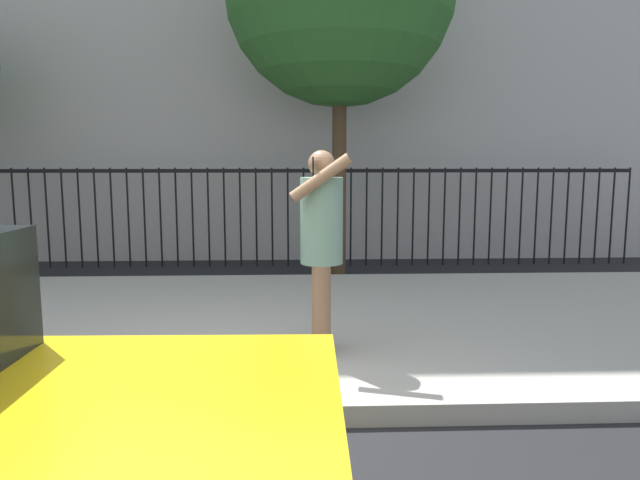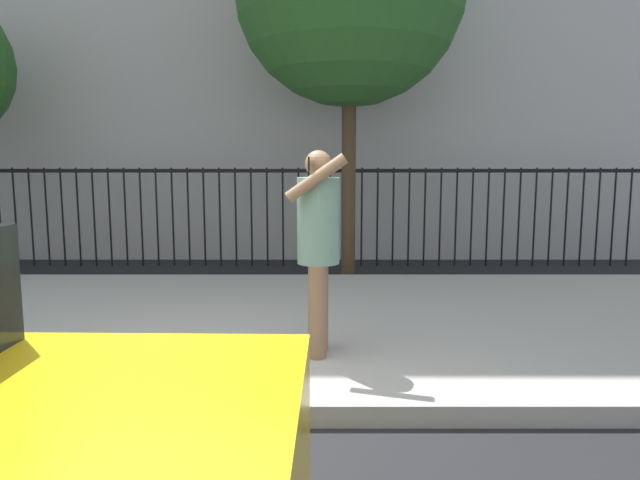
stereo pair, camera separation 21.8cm
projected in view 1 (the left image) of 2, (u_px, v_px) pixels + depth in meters
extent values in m
plane|color=black|center=(218.00, 431.00, 3.80)|extent=(60.00, 60.00, 0.00)
cube|color=#B2ADA3|center=(246.00, 325.00, 5.97)|extent=(28.00, 4.40, 0.15)
cube|color=black|center=(264.00, 171.00, 9.43)|extent=(12.00, 0.04, 0.06)
cylinder|color=black|center=(15.00, 218.00, 9.37)|extent=(0.03, 0.03, 1.60)
cylinder|color=black|center=(31.00, 218.00, 9.38)|extent=(0.03, 0.03, 1.60)
cylinder|color=black|center=(47.00, 218.00, 9.39)|extent=(0.03, 0.03, 1.60)
cylinder|color=black|center=(64.00, 218.00, 9.40)|extent=(0.03, 0.03, 1.60)
cylinder|color=black|center=(80.00, 218.00, 9.41)|extent=(0.03, 0.03, 1.60)
cylinder|color=black|center=(96.00, 218.00, 9.42)|extent=(0.03, 0.03, 1.60)
cylinder|color=black|center=(112.00, 218.00, 9.43)|extent=(0.03, 0.03, 1.60)
cylinder|color=black|center=(128.00, 218.00, 9.44)|extent=(0.03, 0.03, 1.60)
cylinder|color=black|center=(144.00, 218.00, 9.45)|extent=(0.03, 0.03, 1.60)
cylinder|color=black|center=(161.00, 218.00, 9.46)|extent=(0.03, 0.03, 1.60)
cylinder|color=black|center=(177.00, 218.00, 9.47)|extent=(0.03, 0.03, 1.60)
cylinder|color=black|center=(193.00, 218.00, 9.48)|extent=(0.03, 0.03, 1.60)
cylinder|color=black|center=(209.00, 218.00, 9.49)|extent=(0.03, 0.03, 1.60)
cylinder|color=black|center=(225.00, 218.00, 9.50)|extent=(0.03, 0.03, 1.60)
cylinder|color=black|center=(240.00, 218.00, 9.51)|extent=(0.03, 0.03, 1.60)
cylinder|color=black|center=(256.00, 217.00, 9.53)|extent=(0.03, 0.03, 1.60)
cylinder|color=black|center=(272.00, 217.00, 9.54)|extent=(0.03, 0.03, 1.60)
cylinder|color=black|center=(288.00, 217.00, 9.55)|extent=(0.03, 0.03, 1.60)
cylinder|color=black|center=(304.00, 217.00, 9.56)|extent=(0.03, 0.03, 1.60)
cylinder|color=black|center=(319.00, 217.00, 9.57)|extent=(0.03, 0.03, 1.60)
cylinder|color=black|center=(335.00, 217.00, 9.58)|extent=(0.03, 0.03, 1.60)
cylinder|color=black|center=(351.00, 217.00, 9.59)|extent=(0.03, 0.03, 1.60)
cylinder|color=black|center=(366.00, 217.00, 9.60)|extent=(0.03, 0.03, 1.60)
cylinder|color=black|center=(382.00, 217.00, 9.61)|extent=(0.03, 0.03, 1.60)
cylinder|color=black|center=(398.00, 217.00, 9.62)|extent=(0.03, 0.03, 1.60)
cylinder|color=black|center=(413.00, 217.00, 9.63)|extent=(0.03, 0.03, 1.60)
cylinder|color=black|center=(429.00, 217.00, 9.64)|extent=(0.03, 0.03, 1.60)
cylinder|color=black|center=(444.00, 217.00, 9.65)|extent=(0.03, 0.03, 1.60)
cylinder|color=black|center=(459.00, 217.00, 9.66)|extent=(0.03, 0.03, 1.60)
cylinder|color=black|center=(475.00, 217.00, 9.67)|extent=(0.03, 0.03, 1.60)
cylinder|color=black|center=(490.00, 217.00, 9.68)|extent=(0.03, 0.03, 1.60)
cylinder|color=black|center=(506.00, 216.00, 9.69)|extent=(0.03, 0.03, 1.60)
cylinder|color=black|center=(521.00, 216.00, 9.70)|extent=(0.03, 0.03, 1.60)
cylinder|color=black|center=(536.00, 216.00, 9.71)|extent=(0.03, 0.03, 1.60)
cylinder|color=black|center=(551.00, 216.00, 9.72)|extent=(0.03, 0.03, 1.60)
cylinder|color=black|center=(567.00, 216.00, 9.73)|extent=(0.03, 0.03, 1.60)
cylinder|color=black|center=(582.00, 216.00, 9.74)|extent=(0.03, 0.03, 1.60)
cylinder|color=black|center=(597.00, 216.00, 9.75)|extent=(0.03, 0.03, 1.60)
cylinder|color=black|center=(612.00, 216.00, 9.76)|extent=(0.03, 0.03, 1.60)
cylinder|color=black|center=(627.00, 216.00, 9.77)|extent=(0.03, 0.03, 1.60)
cylinder|color=black|center=(173.00, 465.00, 2.75)|extent=(0.64, 0.23, 0.64)
cylinder|color=#936B4C|center=(321.00, 312.00, 4.70)|extent=(0.15, 0.15, 0.75)
cylinder|color=#936B4C|center=(322.00, 306.00, 4.90)|extent=(0.15, 0.15, 0.75)
cylinder|color=gray|center=(322.00, 221.00, 4.70)|extent=(0.36, 0.36, 0.69)
sphere|color=#936B4C|center=(322.00, 164.00, 4.64)|extent=(0.21, 0.21, 0.21)
cylinder|color=#936B4C|center=(321.00, 178.00, 4.46)|extent=(0.49, 0.12, 0.37)
cylinder|color=#936B4C|center=(322.00, 221.00, 4.90)|extent=(0.09, 0.09, 0.52)
cube|color=black|center=(313.00, 167.00, 4.50)|extent=(0.01, 0.07, 0.15)
cube|color=brown|center=(322.00, 230.00, 4.97)|extent=(0.18, 0.29, 0.34)
cylinder|color=#4C3823|center=(339.00, 169.00, 8.56)|extent=(0.20, 0.20, 3.20)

